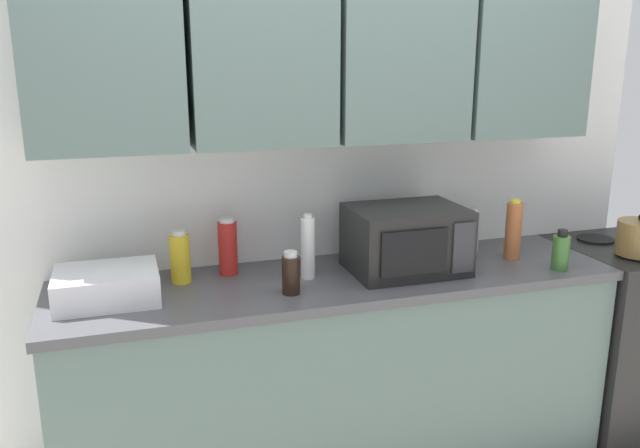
{
  "coord_description": "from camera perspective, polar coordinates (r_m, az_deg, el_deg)",
  "views": [
    {
      "loc": [
        -0.85,
        -2.73,
        1.81
      ],
      "look_at": [
        -0.07,
        -0.25,
        1.12
      ],
      "focal_mm": 36.18,
      "sensor_mm": 36.0,
      "label": 1
    }
  ],
  "objects": [
    {
      "name": "wall_back_with_cabinets",
      "position": [
        2.81,
        0.29,
        10.05
      ],
      "size": [
        3.25,
        0.38,
        2.6
      ],
      "color": "white",
      "rests_on": "ground_plane"
    },
    {
      "name": "counter_run",
      "position": [
        2.91,
        1.69,
        -12.96
      ],
      "size": [
        2.38,
        0.63,
        0.9
      ],
      "color": "slate",
      "rests_on": "ground_plane"
    },
    {
      "name": "stove_range",
      "position": [
        3.68,
        25.91,
        -8.39
      ],
      "size": [
        0.76,
        0.64,
        0.91
      ],
      "color": "black",
      "rests_on": "ground_plane"
    },
    {
      "name": "kettle",
      "position": [
        3.31,
        26.43,
        -1.09
      ],
      "size": [
        0.2,
        0.2,
        0.19
      ],
      "color": "olive",
      "rests_on": "stove_range"
    },
    {
      "name": "microwave",
      "position": [
        2.78,
        7.62,
        -1.37
      ],
      "size": [
        0.48,
        0.37,
        0.28
      ],
      "color": "black",
      "rests_on": "counter_run"
    },
    {
      "name": "dish_rack",
      "position": [
        2.58,
        -18.33,
        -5.19
      ],
      "size": [
        0.38,
        0.3,
        0.12
      ],
      "primitive_type": "cube",
      "color": "silver",
      "rests_on": "counter_run"
    },
    {
      "name": "bottle_soy_dark",
      "position": [
        2.51,
        -2.59,
        -4.42
      ],
      "size": [
        0.07,
        0.07,
        0.17
      ],
      "color": "black",
      "rests_on": "counter_run"
    },
    {
      "name": "bottle_clear_tall",
      "position": [
        3.12,
        13.37,
        -0.57
      ],
      "size": [
        0.06,
        0.06,
        0.21
      ],
      "color": "silver",
      "rests_on": "counter_run"
    },
    {
      "name": "bottle_green_oil",
      "position": [
        2.97,
        20.52,
        -2.31
      ],
      "size": [
        0.07,
        0.07,
        0.18
      ],
      "color": "#386B2D",
      "rests_on": "counter_run"
    },
    {
      "name": "bottle_spice_jar",
      "position": [
        3.05,
        16.73,
        -0.54
      ],
      "size": [
        0.07,
        0.07,
        0.28
      ],
      "color": "#BC6638",
      "rests_on": "counter_run"
    },
    {
      "name": "bottle_white_jar",
      "position": [
        2.67,
        -1.07,
        -2.11
      ],
      "size": [
        0.06,
        0.06,
        0.27
      ],
      "color": "white",
      "rests_on": "counter_run"
    },
    {
      "name": "bottle_red_sauce",
      "position": [
        2.75,
        -8.16,
        -2.01
      ],
      "size": [
        0.08,
        0.08,
        0.25
      ],
      "color": "red",
      "rests_on": "counter_run"
    },
    {
      "name": "bottle_yellow_mustard",
      "position": [
        2.69,
        -12.27,
        -2.93
      ],
      "size": [
        0.08,
        0.08,
        0.22
      ],
      "color": "gold",
      "rests_on": "counter_run"
    }
  ]
}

